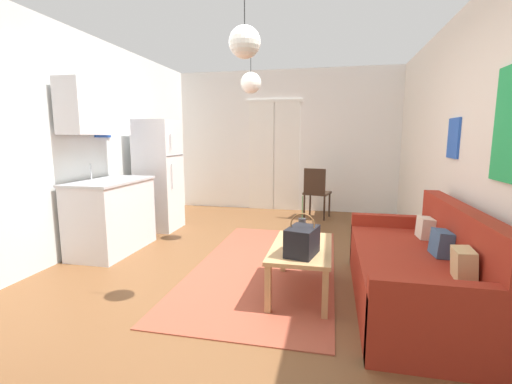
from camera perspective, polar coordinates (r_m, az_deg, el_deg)
ground_plane at (r=3.62m, az=-3.32°, el=-15.11°), size 4.84×7.85×0.10m
wall_back at (r=6.91m, az=4.74°, el=8.17°), size 4.44×0.13×2.70m
wall_right at (r=3.42m, az=34.27°, el=6.18°), size 0.12×7.45×2.70m
wall_left at (r=4.42m, az=-31.95°, el=6.62°), size 0.12×7.45×2.70m
area_rug at (r=3.98m, az=1.58°, el=-11.95°), size 1.49×3.00×0.01m
couch at (r=3.32m, az=25.31°, el=-12.00°), size 0.89×1.93×0.87m
coffee_table at (r=3.26m, az=7.41°, el=-9.69°), size 0.53×0.99×0.44m
bamboo_vase at (r=3.43m, az=7.51°, el=-5.92°), size 0.07×0.07×0.43m
handbag at (r=2.98m, az=7.54°, el=-7.88°), size 0.29×0.36×0.36m
refrigerator at (r=5.59m, az=-15.58°, el=2.62°), size 0.59×0.59×1.68m
kitchen_counter at (r=4.70m, az=-23.03°, el=0.35°), size 0.62×1.11×2.07m
accent_chair at (r=6.21m, az=9.79°, el=0.26°), size 0.51×0.49×0.89m
pendant_lamp_near at (r=2.83m, az=-1.86°, el=23.25°), size 0.24×0.24×0.69m
pendant_lamp_far at (r=4.64m, az=-0.85°, el=17.38°), size 0.26×0.26×0.72m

